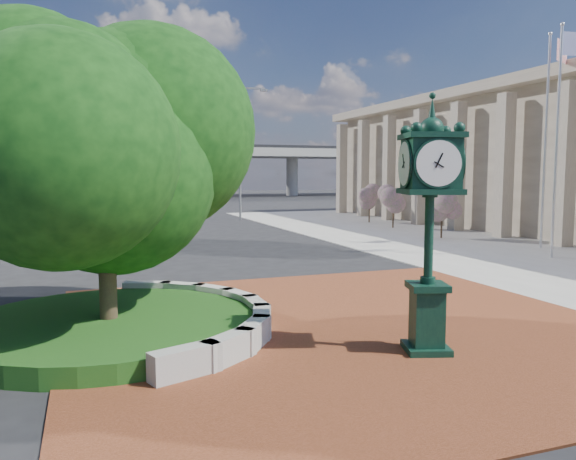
# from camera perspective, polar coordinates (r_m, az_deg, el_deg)

# --- Properties ---
(ground) EXTENTS (200.00, 200.00, 0.00)m
(ground) POSITION_cam_1_polar(r_m,az_deg,el_deg) (13.69, 3.98, -8.71)
(ground) COLOR black
(ground) RESTS_ON ground
(plaza) EXTENTS (12.00, 12.00, 0.04)m
(plaza) POSITION_cam_1_polar(r_m,az_deg,el_deg) (12.81, 5.82, -9.65)
(plaza) COLOR brown
(plaza) RESTS_ON ground
(sidewalk) EXTENTS (20.00, 50.00, 0.04)m
(sidewalk) POSITION_cam_1_polar(r_m,az_deg,el_deg) (30.95, 24.00, -1.05)
(sidewalk) COLOR #9E9B93
(sidewalk) RESTS_ON ground
(planter_wall) EXTENTS (2.96, 6.77, 0.54)m
(planter_wall) POSITION_cam_1_polar(r_m,az_deg,el_deg) (12.80, -7.29, -8.52)
(planter_wall) COLOR #9E9B93
(planter_wall) RESTS_ON ground
(grass_bed) EXTENTS (6.10, 6.10, 0.40)m
(grass_bed) POSITION_cam_1_polar(r_m,az_deg,el_deg) (12.54, -17.70, -9.38)
(grass_bed) COLOR #174814
(grass_bed) RESTS_ON ground
(overpass) EXTENTS (90.00, 12.00, 7.50)m
(overpass) POSITION_cam_1_polar(r_m,az_deg,el_deg) (82.34, -16.42, 7.69)
(overpass) COLOR #9E9B93
(overpass) RESTS_ON ground
(tree_planter) EXTENTS (5.20, 5.20, 6.33)m
(tree_planter) POSITION_cam_1_polar(r_m,az_deg,el_deg) (12.13, -18.21, 6.93)
(tree_planter) COLOR #38281C
(tree_planter) RESTS_ON ground
(tree_street) EXTENTS (4.40, 4.40, 5.45)m
(tree_street) POSITION_cam_1_polar(r_m,az_deg,el_deg) (30.15, -17.33, 5.15)
(tree_street) COLOR #38281C
(tree_street) RESTS_ON ground
(post_clock) EXTENTS (1.21, 1.21, 4.81)m
(post_clock) POSITION_cam_1_polar(r_m,az_deg,el_deg) (10.77, 14.17, 1.46)
(post_clock) COLOR black
(post_clock) RESTS_ON ground
(parked_car) EXTENTS (2.93, 4.73, 1.50)m
(parked_car) POSITION_cam_1_polar(r_m,az_deg,el_deg) (48.23, -13.05, 2.43)
(parked_car) COLOR #520B0D
(parked_car) RESTS_ON ground
(flagpole_a) EXTENTS (1.43, 0.66, 9.64)m
(flagpole_a) POSITION_cam_1_polar(r_m,az_deg,el_deg) (28.01, 24.70, 8.35)
(flagpole_a) COLOR silver
(flagpole_a) RESTS_ON ground
(flagpole_b) EXTENTS (1.45, 0.19, 9.26)m
(flagpole_b) POSITION_cam_1_polar(r_m,az_deg,el_deg) (24.88, 25.65, 8.26)
(flagpole_b) COLOR silver
(flagpole_b) RESTS_ON ground
(street_lamp_near) EXTENTS (2.17, 0.47, 9.67)m
(street_lamp_near) POSITION_cam_1_polar(r_m,az_deg,el_deg) (41.66, -4.61, 8.83)
(street_lamp_near) COLOR slate
(street_lamp_near) RESTS_ON ground
(street_lamp_far) EXTENTS (1.96, 0.86, 9.05)m
(street_lamp_far) POSITION_cam_1_polar(r_m,az_deg,el_deg) (52.67, -14.04, 7.64)
(street_lamp_far) COLOR slate
(street_lamp_far) RESTS_ON ground
(shrub_near) EXTENTS (1.20, 1.20, 2.20)m
(shrub_near) POSITION_cam_1_polar(r_m,az_deg,el_deg) (30.50, 15.37, 2.12)
(shrub_near) COLOR #38281C
(shrub_near) RESTS_ON ground
(shrub_mid) EXTENTS (1.20, 1.20, 2.20)m
(shrub_mid) POSITION_cam_1_polar(r_m,az_deg,el_deg) (35.69, 10.65, 2.72)
(shrub_mid) COLOR #38281C
(shrub_mid) RESTS_ON ground
(shrub_far) EXTENTS (1.20, 1.20, 2.20)m
(shrub_far) POSITION_cam_1_polar(r_m,az_deg,el_deg) (39.33, 8.27, 3.03)
(shrub_far) COLOR #38281C
(shrub_far) RESTS_ON ground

